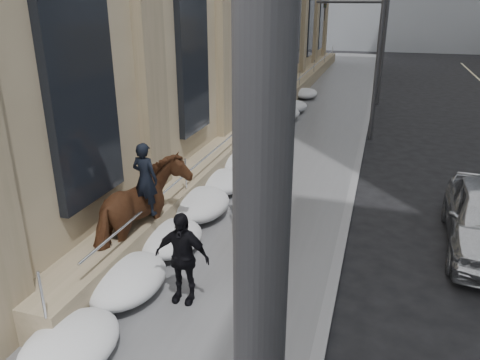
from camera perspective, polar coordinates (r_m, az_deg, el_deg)
ground at (r=9.89m, az=-5.79°, el=-15.60°), size 140.00×140.00×0.00m
sidewalk at (r=18.50m, az=6.05°, el=2.59°), size 5.00×80.00×0.12m
curb at (r=18.23m, az=14.15°, el=1.77°), size 0.24×80.00×0.12m
streetlight_mid at (r=21.31m, az=16.32°, el=16.76°), size 1.71×0.24×8.00m
streetlight_far at (r=41.29m, az=17.15°, el=18.38°), size 1.71×0.24×8.00m
traffic_signal at (r=29.35m, az=15.32°, el=16.69°), size 4.10×0.22×6.00m
snow_bank at (r=16.95m, az=0.13°, el=2.43°), size 1.70×18.10×0.76m
mounted_horse_left at (r=11.09m, az=-11.72°, el=-3.72°), size 1.55×2.86×2.81m
mounted_horse_right at (r=11.83m, az=1.39°, el=-1.60°), size 2.34×2.49×2.78m
pedestrian at (r=9.51m, az=-7.09°, el=-9.36°), size 1.15×0.50×1.96m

